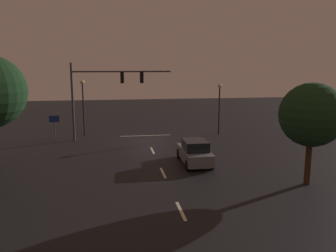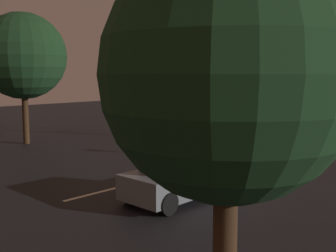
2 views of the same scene
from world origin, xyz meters
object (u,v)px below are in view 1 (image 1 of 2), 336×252
Objects in this scene: traffic_signal_assembly at (104,87)px; tree_left_near at (312,115)px; route_sign at (54,122)px; street_lamp_left_kerb at (219,99)px; street_lamp_right_kerb at (83,97)px; car_approaching at (195,152)px.

tree_left_near is at bearing 129.50° from traffic_signal_assembly.
street_lamp_left_kerb is at bearing -177.51° from route_sign.
tree_left_near is (-11.90, 14.43, -0.86)m from traffic_signal_assembly.
traffic_signal_assembly reaches higher than route_sign.
car_approaching is at bearing 126.62° from street_lamp_right_kerb.
traffic_signal_assembly is 1.78× the size of street_lamp_left_kerb.
traffic_signal_assembly is 11.91m from car_approaching.
street_lamp_right_kerb is at bearing -53.38° from car_approaching.
traffic_signal_assembly is 1.67× the size of street_lamp_right_kerb.
tree_left_near reaches higher than street_lamp_right_kerb.
car_approaching is 11.27m from street_lamp_left_kerb.
street_lamp_right_kerb reaches higher than street_lamp_left_kerb.
car_approaching is 8.31m from tree_left_near.
street_lamp_left_kerb is 2.11× the size of route_sign.
route_sign is at bearing 44.99° from street_lamp_right_kerb.
tree_left_near is (-5.51, 5.27, 3.29)m from car_approaching.
route_sign reaches higher than car_approaching.
tree_left_near is at bearing 136.23° from car_approaching.
tree_left_near is at bearing 138.94° from route_sign.
street_lamp_right_kerb is at bearing -7.39° from street_lamp_left_kerb.
traffic_signal_assembly is at bearing -55.09° from car_approaching.
route_sign is at bearing -39.61° from car_approaching.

